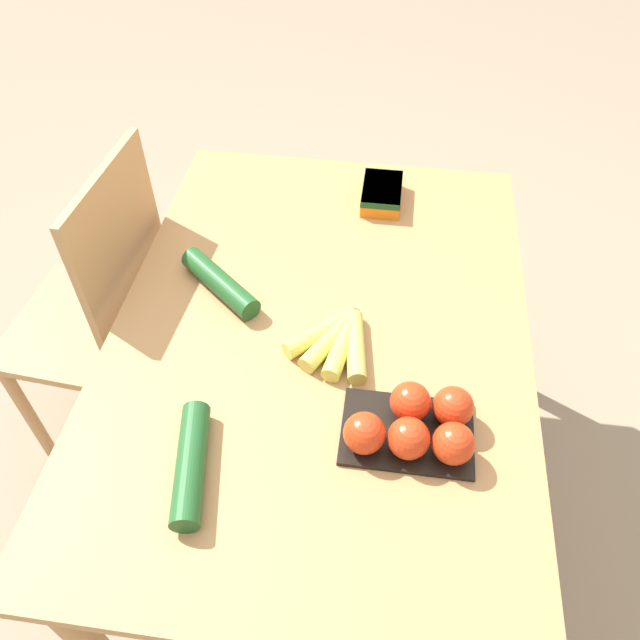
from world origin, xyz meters
TOP-DOWN VIEW (x-y plane):
  - ground_plane at (0.00, 0.00)m, footprint 12.00×12.00m
  - dining_table at (0.00, 0.00)m, footprint 1.33×0.92m
  - chair at (0.17, 0.63)m, footprint 0.45×0.43m
  - banana_bunch at (-0.04, -0.04)m, footprint 0.20×0.19m
  - tomato_pack at (-0.25, -0.22)m, footprint 0.17×0.25m
  - carrot_bag at (0.48, -0.10)m, footprint 0.16×0.10m
  - cucumber_near at (0.09, 0.25)m, footprint 0.20×0.22m
  - cucumber_far at (-0.38, 0.19)m, footprint 0.25×0.10m

SIDE VIEW (x-z plane):
  - ground_plane at x=0.00m, z-range 0.00..0.00m
  - chair at x=0.17m, z-range 0.02..1.02m
  - dining_table at x=0.00m, z-range 0.28..1.03m
  - banana_bunch at x=-0.04m, z-range 0.75..0.79m
  - cucumber_near at x=0.09m, z-range 0.75..0.81m
  - cucumber_far at x=-0.38m, z-range 0.75..0.81m
  - carrot_bag at x=0.48m, z-range 0.76..0.81m
  - tomato_pack at x=-0.25m, z-range 0.75..0.84m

